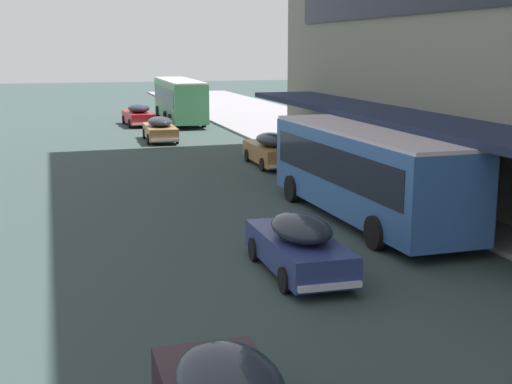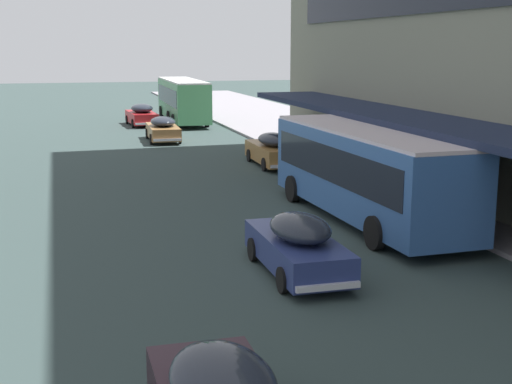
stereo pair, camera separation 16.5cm
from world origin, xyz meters
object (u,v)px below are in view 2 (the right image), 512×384
sedan_oncoming_front (142,115)px  sedan_second_mid (273,150)px  sedan_far_back (298,245)px  transit_bus_kerbside_front (367,168)px  sedan_lead_near (163,129)px  transit_bus_kerbside_rear (183,98)px

sedan_oncoming_front → sedan_second_mid: size_ratio=0.99×
sedan_second_mid → sedan_oncoming_front: bearing=101.3°
sedan_second_mid → sedan_far_back: bearing=-104.8°
transit_bus_kerbside_front → sedan_far_back: (-4.04, -4.81, -1.01)m
sedan_second_mid → sedan_lead_near: bearing=109.5°
transit_bus_kerbside_rear → sedan_oncoming_front: 3.77m
sedan_far_back → sedan_oncoming_front: (0.31, 36.64, 0.01)m
sedan_far_back → sedan_lead_near: (0.52, 27.26, -0.02)m
transit_bus_kerbside_rear → sedan_second_mid: size_ratio=2.31×
sedan_oncoming_front → sedan_second_mid: sedan_second_mid is taller
transit_bus_kerbside_front → transit_bus_kerbside_rear: (-0.39, 33.19, 0.09)m
transit_bus_kerbside_front → sedan_lead_near: (-3.52, 22.45, -1.03)m
transit_bus_kerbside_front → sedan_oncoming_front: size_ratio=2.15×
transit_bus_kerbside_front → sedan_lead_near: bearing=98.9°
transit_bus_kerbside_front → sedan_lead_near: size_ratio=2.13×
transit_bus_kerbside_rear → sedan_far_back: (-3.65, -37.99, -1.10)m
sedan_far_back → sedan_lead_near: size_ratio=0.92×
sedan_oncoming_front → sedan_far_back: bearing=-90.5°
sedan_lead_near → sedan_oncoming_front: bearing=91.3°
sedan_far_back → sedan_oncoming_front: 36.64m
sedan_second_mid → transit_bus_kerbside_rear: bearing=91.8°
transit_bus_kerbside_rear → sedan_oncoming_front: bearing=-158.0°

